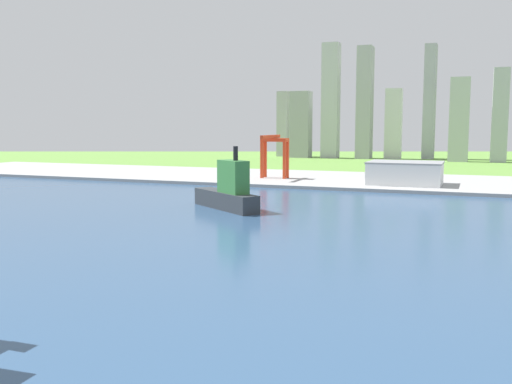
# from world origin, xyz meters

# --- Properties ---
(ground_plane) EXTENTS (2400.00, 2400.00, 0.00)m
(ground_plane) POSITION_xyz_m (0.00, 300.00, 0.00)
(ground_plane) COLOR #60913C
(water_bay) EXTENTS (840.00, 360.00, 0.15)m
(water_bay) POSITION_xyz_m (0.00, 240.00, 0.07)
(water_bay) COLOR #2D4C70
(water_bay) RESTS_ON ground
(industrial_pier) EXTENTS (840.00, 140.00, 2.50)m
(industrial_pier) POSITION_xyz_m (0.00, 490.00, 1.25)
(industrial_pier) COLOR #999A99
(industrial_pier) RESTS_ON ground
(container_barge) EXTENTS (49.84, 40.55, 34.64)m
(container_barge) POSITION_xyz_m (-29.96, 310.92, 9.87)
(container_barge) COLOR #2D3338
(container_barge) RESTS_ON water_bay
(port_crane_red) EXTENTS (21.85, 40.68, 35.46)m
(port_crane_red) POSITION_xyz_m (-59.79, 470.43, 27.91)
(port_crane_red) COLOR red
(port_crane_red) RESTS_ON industrial_pier
(warehouse_main) EXTENTS (52.97, 40.44, 16.70)m
(warehouse_main) POSITION_xyz_m (46.41, 460.03, 10.87)
(warehouse_main) COLOR white
(warehouse_main) RESTS_ON industrial_pier
(distant_skyline) EXTENTS (353.44, 72.42, 158.61)m
(distant_skyline) POSITION_xyz_m (3.80, 818.30, 66.91)
(distant_skyline) COLOR #A09FA1
(distant_skyline) RESTS_ON ground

